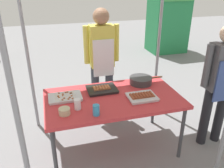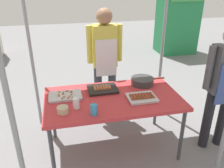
{
  "view_description": "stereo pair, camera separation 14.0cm",
  "coord_description": "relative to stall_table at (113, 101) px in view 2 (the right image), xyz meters",
  "views": [
    {
      "loc": [
        -0.68,
        -2.36,
        2.06
      ],
      "look_at": [
        0.0,
        0.05,
        0.9
      ],
      "focal_mm": 37.54,
      "sensor_mm": 36.0,
      "label": 1
    },
    {
      "loc": [
        -0.55,
        -2.39,
        2.06
      ],
      "look_at": [
        0.0,
        0.05,
        0.9
      ],
      "focal_mm": 37.54,
      "sensor_mm": 36.0,
      "label": 2
    }
  ],
  "objects": [
    {
      "name": "tray_meat_skewers",
      "position": [
        -0.55,
        0.12,
        0.07
      ],
      "size": [
        0.38,
        0.26,
        0.04
      ],
      "color": "silver",
      "rests_on": "stall_table"
    },
    {
      "name": "condiment_bowl",
      "position": [
        -0.59,
        -0.22,
        0.09
      ],
      "size": [
        0.12,
        0.12,
        0.07
      ],
      "primitive_type": "cylinder",
      "color": "#BFB28C",
      "rests_on": "stall_table"
    },
    {
      "name": "drink_cup_near_edge",
      "position": [
        -0.44,
        -0.16,
        0.11
      ],
      "size": [
        0.07,
        0.07,
        0.12
      ],
      "primitive_type": "cylinder",
      "color": "white",
      "rests_on": "stall_table"
    },
    {
      "name": "cooking_wok",
      "position": [
        0.46,
        0.27,
        0.1
      ],
      "size": [
        0.46,
        0.3,
        0.09
      ],
      "color": "#38383A",
      "rests_on": "stall_table"
    },
    {
      "name": "stall_table",
      "position": [
        0.0,
        0.0,
        0.0
      ],
      "size": [
        1.6,
        0.9,
        0.75
      ],
      "color": "#C63338",
      "rests_on": "ground"
    },
    {
      "name": "neighbor_stall_right",
      "position": [
        2.72,
        3.78,
        0.33
      ],
      "size": [
        1.02,
        0.83,
        2.04
      ],
      "color": "#237F47",
      "rests_on": "ground"
    },
    {
      "name": "tray_grilled_sausages",
      "position": [
        0.32,
        -0.12,
        0.07
      ],
      "size": [
        0.33,
        0.27,
        0.05
      ],
      "color": "silver",
      "rests_on": "stall_table"
    },
    {
      "name": "tray_pork_links",
      "position": [
        -0.09,
        0.21,
        0.07
      ],
      "size": [
        0.37,
        0.29,
        0.05
      ],
      "color": "black",
      "rests_on": "stall_table"
    },
    {
      "name": "ground_plane",
      "position": [
        0.0,
        0.0,
        -0.7
      ],
      "size": [
        18.0,
        18.0,
        0.0
      ],
      "primitive_type": "plane",
      "color": "slate"
    },
    {
      "name": "vendor_woman",
      "position": [
        0.07,
        0.83,
        0.3
      ],
      "size": [
        0.52,
        0.23,
        1.67
      ],
      "rotation": [
        0.0,
        0.0,
        3.14
      ],
      "color": "#333842",
      "rests_on": "ground"
    },
    {
      "name": "customer_nearby",
      "position": [
        1.29,
        -0.22,
        0.24
      ],
      "size": [
        0.52,
        0.23,
        1.58
      ],
      "color": "black",
      "rests_on": "ground"
    },
    {
      "name": "drink_cup_by_wok",
      "position": [
        -0.28,
        -0.33,
        0.11
      ],
      "size": [
        0.07,
        0.07,
        0.12
      ],
      "primitive_type": "cylinder",
      "color": "#338CBF",
      "rests_on": "stall_table"
    }
  ]
}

